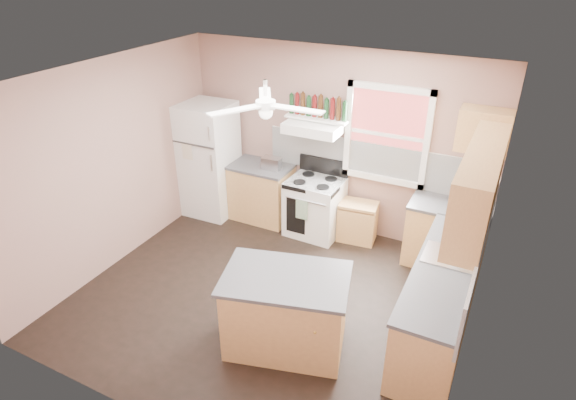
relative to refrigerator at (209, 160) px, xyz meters
The scene contains 32 objects.
floor 2.61m from the refrigerator, 39.09° to the right, with size 4.50×4.50×0.00m, color black.
ceiling 3.04m from the refrigerator, 39.09° to the right, with size 4.50×4.50×0.00m, color white.
wall_back 2.01m from the refrigerator, 14.24° to the left, with size 4.50×0.05×2.70m, color #8E6A5E.
wall_right 4.47m from the refrigerator, 20.28° to the right, with size 0.05×4.00×2.70m, color #8E6A5E.
wall_left 1.65m from the refrigerator, 103.68° to the right, with size 0.05×4.00×2.70m, color #8E6A5E.
backsplash_back 2.41m from the refrigerator, 10.66° to the left, with size 2.90×0.03×0.55m, color white.
backsplash_right 4.33m from the refrigerator, 16.73° to the right, with size 0.03×2.60×0.55m, color white.
window_view 2.78m from the refrigerator, ahead, with size 1.00×0.02×1.20m, color maroon.
window_frame 2.77m from the refrigerator, ahead, with size 1.16×0.07×1.36m, color white.
refrigerator is the anchor object (origin of this frame).
base_cabinet_left 0.97m from the refrigerator, 10.61° to the left, with size 0.90×0.60×0.86m, color #B1814A.
counter_left 0.85m from the refrigerator, 10.61° to the left, with size 0.92×0.62×0.04m, color #404042.
toaster 1.05m from the refrigerator, ahead, with size 0.28×0.16×0.18m, color silver.
stove 1.83m from the refrigerator, ahead, with size 0.77×0.64×0.86m, color white.
range_hood 1.83m from the refrigerator, ahead, with size 0.78×0.50×0.14m, color white.
bottle_shelf 1.89m from the refrigerator, 11.09° to the left, with size 0.90×0.26×0.03m, color white.
cart 2.49m from the refrigerator, ahead, with size 0.53×0.36×0.53m, color #B1814A.
base_cabinet_corner 3.68m from the refrigerator, ahead, with size 1.00×0.60×0.86m, color #B1814A.
base_cabinet_right 4.07m from the refrigerator, 17.89° to the right, with size 0.60×2.20×0.86m, color #B1814A.
counter_corner 3.65m from the refrigerator, ahead, with size 1.02×0.62×0.04m, color #404042.
counter_right 4.04m from the refrigerator, 17.94° to the right, with size 0.62×2.22×0.04m, color #404042.
sink 3.98m from the refrigerator, 15.20° to the right, with size 0.55×0.45×0.03m, color silver.
faucet 4.13m from the refrigerator, 14.61° to the right, with size 0.03×0.03×0.14m, color silver.
upper_cabinet_right 4.21m from the refrigerator, 14.68° to the right, with size 0.33×1.80×0.76m, color #B1814A.
upper_cabinet_corner 3.99m from the refrigerator, ahead, with size 0.60×0.33×0.52m, color #B1814A.
paper_towel 4.00m from the refrigerator, ahead, with size 0.12×0.12×0.26m, color white.
island 3.27m from the refrigerator, 41.47° to the right, with size 1.21×0.77×0.86m, color #B1814A.
island_top 3.24m from the refrigerator, 41.47° to the right, with size 1.29×0.84×0.04m, color #404042.
ceiling_fan_hub 2.90m from the refrigerator, 39.09° to the right, with size 0.20×0.20×0.08m, color white.
soap_bottle 4.06m from the refrigerator, 15.31° to the right, with size 0.10×0.10×0.27m, color silver.
red_caddy 3.98m from the refrigerator, ahead, with size 0.18×0.12×0.10m, color red.
wine_bottles 1.97m from the refrigerator, 11.08° to the left, with size 0.86×0.06×0.31m.
Camera 1 is at (2.29, -4.09, 3.86)m, focal length 30.00 mm.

